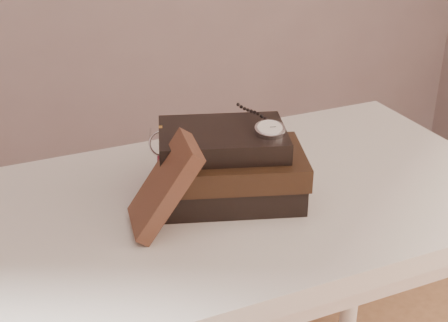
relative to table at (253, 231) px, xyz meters
name	(u,v)px	position (x,y,z in m)	size (l,w,h in m)	color
table	(253,231)	(0.00, 0.00, 0.00)	(1.00, 0.60, 0.75)	beige
book_stack	(230,167)	(-0.05, 0.00, 0.15)	(0.31, 0.26, 0.13)	black
journal	(164,186)	(-0.19, -0.05, 0.17)	(0.03, 0.11, 0.18)	#3B1F16
pocket_watch	(269,128)	(0.01, -0.03, 0.23)	(0.07, 0.16, 0.02)	silver
eyeglasses	(177,142)	(-0.11, 0.12, 0.17)	(0.14, 0.16, 0.05)	silver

